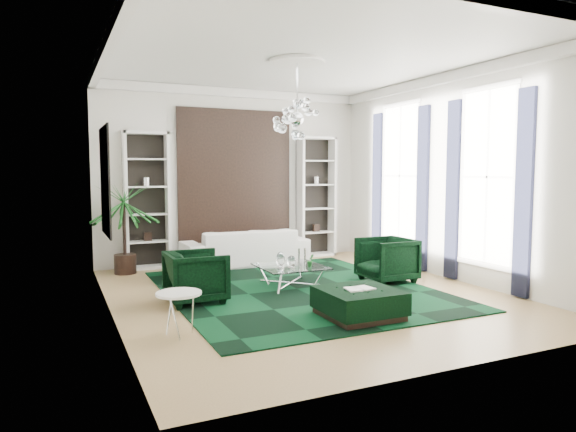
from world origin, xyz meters
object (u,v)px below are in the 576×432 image
coffee_table (291,276)px  side_table (179,315)px  ottoman_side (193,268)px  armchair_left (196,277)px  ottoman_front (359,304)px  sofa (245,247)px  armchair_right (387,260)px  palm (124,215)px

coffee_table → side_table: size_ratio=1.96×
ottoman_side → armchair_left: bearing=-102.5°
ottoman_front → coffee_table: bearing=91.4°
ottoman_front → sofa: bearing=90.7°
ottoman_side → side_table: bearing=-106.9°
armchair_left → ottoman_side: (0.40, 1.80, -0.21)m
armchair_left → coffee_table: size_ratio=0.81×
sofa → coffee_table: (0.00, -2.30, -0.20)m
armchair_right → ottoman_front: 2.45m
armchair_right → side_table: (-4.10, -1.50, -0.14)m
armchair_right → palm: size_ratio=0.39×
palm → ottoman_front: bearing=-60.9°
coffee_table → ottoman_front: ottoman_front is taller
armchair_right → side_table: 4.37m
ottoman_front → palm: palm is taller
sofa → ottoman_side: size_ratio=3.08×
ottoman_front → side_table: side_table is taller
armchair_left → ottoman_front: (1.80, -1.75, -0.20)m
armchair_right → coffee_table: 1.80m
sofa → armchair_right: bearing=123.4°
coffee_table → ottoman_front: 2.10m
coffee_table → ottoman_side: (-1.35, 1.45, 0.00)m
armchair_right → side_table: armchair_right is taller
sofa → armchair_left: 3.18m
ottoman_side → ottoman_front: bearing=-68.5°
sofa → armchair_left: armchair_left is taller
armchair_left → coffee_table: (1.75, 0.35, -0.21)m
coffee_table → palm: size_ratio=0.47×
ottoman_front → side_table: (-2.40, 0.25, 0.07)m
ottoman_front → palm: (-2.50, 4.50, 0.94)m
armchair_left → ottoman_front: armchair_left is taller
sofa → coffee_table: size_ratio=2.44×
armchair_left → armchair_right: size_ratio=0.98×
ottoman_side → side_table: size_ratio=1.55×
coffee_table → sofa: bearing=90.0°
armchair_left → ottoman_side: 1.86m
coffee_table → side_table: 2.99m
sofa → palm: bearing=-2.3°
sofa → side_table: bearing=60.5°
coffee_table → palm: 3.56m
ottoman_front → side_table: size_ratio=1.81×
coffee_table → armchair_left: bearing=-168.7°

